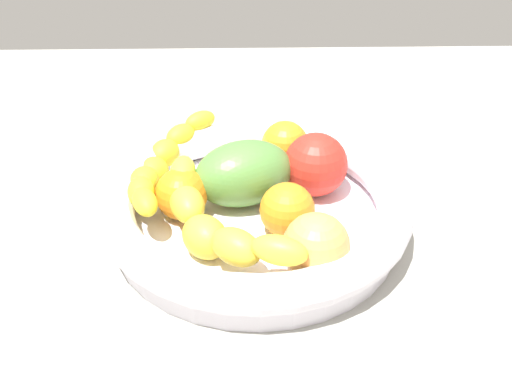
% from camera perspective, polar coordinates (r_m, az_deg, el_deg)
% --- Properties ---
extents(kitchen_counter, '(1.20, 1.20, 0.03)m').
position_cam_1_polar(kitchen_counter, '(0.69, 0.00, -4.68)').
color(kitchen_counter, '#A09E95').
rests_on(kitchen_counter, ground).
extents(fruit_bowl, '(0.34, 0.34, 0.06)m').
position_cam_1_polar(fruit_bowl, '(0.66, 0.00, -1.51)').
color(fruit_bowl, white).
rests_on(fruit_bowl, kitchen_counter).
extents(banana_draped_left, '(0.23, 0.10, 0.06)m').
position_cam_1_polar(banana_draped_left, '(0.70, -9.15, 2.56)').
color(banana_draped_left, yellow).
rests_on(banana_draped_left, fruit_bowl).
extents(banana_draped_right, '(0.19, 0.15, 0.06)m').
position_cam_1_polar(banana_draped_right, '(0.60, -4.13, -3.05)').
color(banana_draped_right, yellow).
rests_on(banana_draped_right, fruit_bowl).
extents(orange_front, '(0.06, 0.06, 0.06)m').
position_cam_1_polar(orange_front, '(0.62, 3.00, -1.72)').
color(orange_front, orange).
rests_on(orange_front, fruit_bowl).
extents(orange_mid_left, '(0.06, 0.06, 0.06)m').
position_cam_1_polar(orange_mid_left, '(0.74, 2.78, 4.56)').
color(orange_mid_left, orange).
rests_on(orange_mid_left, fruit_bowl).
extents(orange_mid_right, '(0.06, 0.06, 0.06)m').
position_cam_1_polar(orange_mid_right, '(0.65, -7.14, -0.27)').
color(orange_mid_right, orange).
rests_on(orange_mid_right, fruit_bowl).
extents(tomato_red, '(0.07, 0.07, 0.07)m').
position_cam_1_polar(tomato_red, '(0.69, 5.72, 2.63)').
color(tomato_red, red).
rests_on(tomato_red, fruit_bowl).
extents(mango_green, '(0.11, 0.13, 0.07)m').
position_cam_1_polar(mango_green, '(0.67, -1.17, 1.80)').
color(mango_green, '#548A3F').
rests_on(mango_green, fruit_bowl).
extents(peach_blush, '(0.06, 0.06, 0.06)m').
position_cam_1_polar(peach_blush, '(0.57, 5.76, -5.13)').
color(peach_blush, '#F5A154').
rests_on(peach_blush, fruit_bowl).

